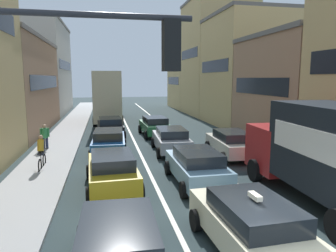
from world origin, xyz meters
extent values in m
cube|color=#A2A2A2|center=(-6.70, 20.00, 0.07)|extent=(2.60, 64.00, 0.14)
cube|color=silver|center=(-1.70, 20.00, 0.01)|extent=(0.16, 60.00, 0.01)
cube|color=silver|center=(1.70, 20.00, 0.01)|extent=(0.16, 60.00, 0.01)
cube|color=#9E7556|center=(-12.00, 22.00, 3.75)|extent=(7.00, 14.57, 7.49)
cube|color=black|center=(-8.48, 22.00, 4.12)|extent=(0.02, 11.73, 1.10)
cube|color=#B2ADA3|center=(-12.00, 36.67, 5.53)|extent=(7.00, 14.57, 11.07)
cube|color=black|center=(-8.48, 36.67, 6.09)|extent=(0.02, 11.73, 1.10)
cube|color=#66605B|center=(-12.00, 36.67, 11.22)|extent=(7.20, 14.57, 0.30)
cube|color=tan|center=(9.90, 39.60, 3.72)|extent=(7.00, 8.70, 7.44)
cube|color=black|center=(6.38, 39.60, 4.09)|extent=(0.02, 7.04, 1.10)
cube|color=#66605B|center=(9.90, 39.60, 7.59)|extent=(7.20, 8.70, 0.30)
cube|color=tan|center=(9.90, 30.80, 6.67)|extent=(7.00, 8.70, 13.34)
cube|color=black|center=(6.38, 30.80, 7.34)|extent=(0.02, 7.04, 1.10)
cube|color=#66605B|center=(9.90, 30.80, 13.49)|extent=(7.20, 8.70, 0.30)
cube|color=tan|center=(9.90, 22.00, 5.04)|extent=(7.00, 8.70, 10.08)
cube|color=black|center=(6.38, 22.00, 5.54)|extent=(0.02, 7.04, 1.10)
cube|color=#66605B|center=(9.90, 22.00, 10.23)|extent=(7.20, 8.70, 0.30)
cube|color=#9E7556|center=(9.90, 13.20, 3.56)|extent=(7.00, 8.70, 7.11)
cube|color=black|center=(6.39, 13.20, 3.91)|extent=(0.02, 7.04, 1.10)
cube|color=#66605B|center=(9.90, 13.20, 7.26)|extent=(7.20, 8.70, 0.30)
cylinder|color=#2D2D33|center=(-3.95, -0.80, 5.40)|extent=(3.50, 0.10, 0.10)
cube|color=black|center=(-2.55, -0.80, 4.95)|extent=(0.28, 0.28, 0.84)
sphere|color=red|center=(-2.55, -0.65, 5.21)|extent=(0.18, 0.18, 0.18)
sphere|color=#F2A519|center=(-2.55, -0.65, 4.95)|extent=(0.18, 0.18, 0.18)
sphere|color=green|center=(-2.55, -0.65, 4.69)|extent=(0.18, 0.18, 0.18)
cube|color=#A51E1E|center=(3.81, 5.85, 1.43)|extent=(2.50, 2.50, 1.90)
cube|color=black|center=(3.86, 7.06, 1.81)|extent=(2.02, 0.11, 0.70)
cube|color=white|center=(2.45, 2.15, 2.46)|extent=(0.21, 4.48, 0.90)
cylinder|color=black|center=(2.62, 5.98, 0.48)|extent=(0.34, 0.97, 0.96)
cylinder|color=black|center=(5.02, 5.88, 0.48)|extent=(0.34, 0.97, 0.96)
cube|color=beige|center=(-0.19, 0.76, 0.67)|extent=(1.98, 4.37, 0.70)
cube|color=#1E2328|center=(-0.18, 0.56, 1.23)|extent=(1.68, 2.47, 0.52)
cube|color=#F2EACC|center=(-0.18, 0.56, 1.60)|extent=(0.18, 0.45, 0.12)
cylinder|color=black|center=(-1.17, 2.18, 0.32)|extent=(0.25, 0.65, 0.64)
cylinder|color=black|center=(0.67, 2.26, 0.32)|extent=(0.25, 0.65, 0.64)
cube|color=silver|center=(-3.48, 0.32, 0.67)|extent=(1.91, 4.35, 0.70)
cube|color=#1E2328|center=(-3.48, 0.12, 1.23)|extent=(1.65, 2.45, 0.52)
cylinder|color=black|center=(-4.36, 1.80, 0.32)|extent=(0.24, 0.65, 0.64)
cylinder|color=black|center=(-2.52, 1.75, 0.32)|extent=(0.24, 0.65, 0.64)
cube|color=#759EB7|center=(0.02, 6.14, 0.67)|extent=(1.80, 4.30, 0.70)
cube|color=#1E2328|center=(0.02, 5.94, 1.23)|extent=(1.59, 2.41, 0.52)
cylinder|color=black|center=(-0.90, 7.60, 0.32)|extent=(0.22, 0.64, 0.64)
cylinder|color=black|center=(0.94, 7.60, 0.32)|extent=(0.22, 0.64, 0.64)
cylinder|color=black|center=(-0.90, 4.68, 0.32)|extent=(0.22, 0.64, 0.64)
cylinder|color=black|center=(0.94, 4.68, 0.32)|extent=(0.22, 0.64, 0.64)
cube|color=#B29319|center=(-3.46, 6.25, 0.67)|extent=(2.00, 4.38, 0.70)
cube|color=#1E2328|center=(-3.46, 6.05, 1.23)|extent=(1.70, 2.48, 0.52)
cylinder|color=black|center=(-4.45, 7.67, 0.32)|extent=(0.25, 0.65, 0.64)
cylinder|color=black|center=(-2.62, 7.76, 0.32)|extent=(0.25, 0.65, 0.64)
cylinder|color=black|center=(-4.31, 4.75, 0.32)|extent=(0.25, 0.65, 0.64)
cylinder|color=black|center=(-2.48, 4.84, 0.32)|extent=(0.25, 0.65, 0.64)
cube|color=gray|center=(0.17, 11.97, 0.67)|extent=(1.99, 4.38, 0.70)
cube|color=#1E2328|center=(0.16, 11.77, 1.23)|extent=(1.69, 2.48, 0.52)
cylinder|color=black|center=(-0.68, 13.47, 0.32)|extent=(0.25, 0.65, 0.64)
cylinder|color=black|center=(1.16, 13.39, 0.32)|extent=(0.25, 0.65, 0.64)
cylinder|color=black|center=(-0.81, 10.55, 0.32)|extent=(0.25, 0.65, 0.64)
cylinder|color=black|center=(1.03, 10.47, 0.32)|extent=(0.25, 0.65, 0.64)
cube|color=#194C8C|center=(-3.51, 12.06, 0.67)|extent=(1.98, 4.37, 0.70)
cube|color=#1E2328|center=(-3.52, 11.86, 1.23)|extent=(1.68, 2.47, 0.52)
cylinder|color=black|center=(-4.37, 13.56, 0.32)|extent=(0.25, 0.65, 0.64)
cylinder|color=black|center=(-2.53, 13.48, 0.32)|extent=(0.25, 0.65, 0.64)
cylinder|color=black|center=(-4.49, 10.64, 0.32)|extent=(0.25, 0.65, 0.64)
cylinder|color=black|center=(-2.65, 10.56, 0.32)|extent=(0.25, 0.65, 0.64)
cube|color=#19592D|center=(0.07, 17.62, 0.67)|extent=(1.98, 4.37, 0.70)
cube|color=#1E2328|center=(0.08, 17.42, 1.23)|extent=(1.69, 2.47, 0.52)
cylinder|color=black|center=(-0.91, 19.04, 0.32)|extent=(0.25, 0.65, 0.64)
cylinder|color=black|center=(0.93, 19.12, 0.32)|extent=(0.25, 0.65, 0.64)
cylinder|color=black|center=(-0.78, 16.12, 0.32)|extent=(0.25, 0.65, 0.64)
cylinder|color=black|center=(1.05, 16.20, 0.32)|extent=(0.25, 0.65, 0.64)
cube|color=black|center=(-3.33, 17.86, 0.67)|extent=(1.96, 4.37, 0.70)
cube|color=#1E2328|center=(-3.32, 17.66, 1.23)|extent=(1.68, 2.47, 0.52)
cylinder|color=black|center=(-4.30, 19.29, 0.32)|extent=(0.24, 0.65, 0.64)
cylinder|color=black|center=(-2.46, 19.36, 0.32)|extent=(0.24, 0.65, 0.64)
cylinder|color=black|center=(-4.19, 16.37, 0.32)|extent=(0.24, 0.65, 0.64)
cylinder|color=black|center=(-2.35, 16.44, 0.32)|extent=(0.24, 0.65, 0.64)
cube|color=beige|center=(3.30, 10.24, 0.67)|extent=(2.00, 4.38, 0.70)
cube|color=#1E2328|center=(3.29, 10.04, 1.23)|extent=(1.69, 2.48, 0.52)
cylinder|color=black|center=(2.45, 11.74, 0.32)|extent=(0.25, 0.65, 0.64)
cylinder|color=black|center=(4.29, 11.66, 0.32)|extent=(0.25, 0.65, 0.64)
cylinder|color=black|center=(2.32, 8.82, 0.32)|extent=(0.25, 0.65, 0.64)
cylinder|color=black|center=(4.15, 8.74, 0.32)|extent=(0.25, 0.65, 0.64)
cube|color=#BFB793|center=(-3.33, 26.37, 1.70)|extent=(2.75, 10.56, 2.40)
cube|color=black|center=(-3.33, 26.37, 2.06)|extent=(2.76, 9.93, 0.70)
cube|color=#BFB793|center=(-3.33, 26.37, 3.98)|extent=(2.75, 10.56, 2.16)
cube|color=black|center=(-3.33, 26.37, 4.22)|extent=(2.76, 9.93, 0.64)
cylinder|color=black|center=(-4.49, 30.18, 0.50)|extent=(0.32, 1.01, 1.00)
cylinder|color=black|center=(-1.99, 30.12, 0.50)|extent=(0.32, 1.01, 1.00)
cylinder|color=black|center=(-4.65, 23.25, 0.50)|extent=(0.32, 1.01, 1.00)
cylinder|color=black|center=(-2.15, 23.19, 0.50)|extent=(0.32, 1.01, 1.00)
torus|color=black|center=(-6.75, 10.12, 0.34)|extent=(0.06, 0.68, 0.68)
torus|color=black|center=(-6.75, 9.07, 0.34)|extent=(0.06, 0.68, 0.68)
cylinder|color=black|center=(-6.75, 9.59, 0.84)|extent=(0.05, 0.95, 0.05)
cylinder|color=black|center=(-6.75, 9.39, 0.62)|extent=(0.04, 0.04, 0.55)
cylinder|color=black|center=(-6.75, 10.01, 0.97)|extent=(0.50, 0.04, 0.04)
cylinder|color=#232833|center=(-6.83, 9.54, 0.91)|extent=(0.14, 0.44, 0.30)
cylinder|color=#232833|center=(-6.67, 9.54, 0.91)|extent=(0.14, 0.44, 0.30)
cylinder|color=gold|center=(-6.75, 9.49, 1.24)|extent=(0.30, 0.46, 0.62)
sphere|color=tan|center=(-6.75, 9.61, 1.61)|extent=(0.22, 0.22, 0.22)
cylinder|color=#262D47|center=(-7.41, 13.78, 0.41)|extent=(0.16, 0.16, 0.82)
cylinder|color=#262D47|center=(-7.23, 13.80, 0.41)|extent=(0.16, 0.16, 0.82)
cylinder|color=#338C4C|center=(-7.32, 13.79, 1.12)|extent=(0.34, 0.34, 0.60)
sphere|color=tan|center=(-7.32, 13.79, 1.54)|extent=(0.24, 0.24, 0.24)
cylinder|color=#338C4C|center=(-7.54, 13.76, 1.15)|extent=(0.10, 0.10, 0.55)
cylinder|color=#338C4C|center=(-7.10, 13.82, 1.15)|extent=(0.10, 0.10, 0.55)
camera|label=1|loc=(-3.67, -6.04, 4.41)|focal=33.28mm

